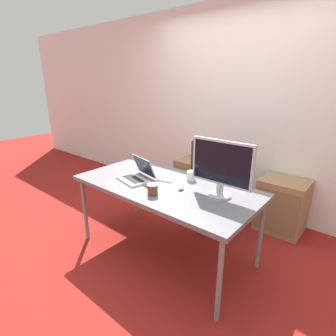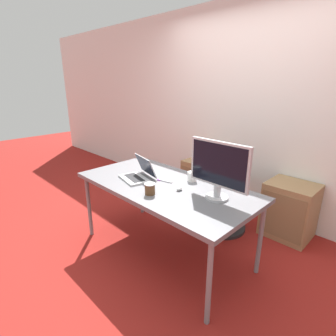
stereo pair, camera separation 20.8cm
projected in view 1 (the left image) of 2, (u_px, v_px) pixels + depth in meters
ground_plane at (165, 251)px, 2.70m from camera, size 14.00×14.00×0.00m
wall_back at (238, 111)px, 3.34m from camera, size 10.00×0.05×2.60m
desk at (165, 189)px, 2.48m from camera, size 1.75×0.87×0.74m
office_chair at (216, 197)px, 3.02m from camera, size 0.56×0.56×1.06m
cabinet_left at (196, 181)px, 3.73m from camera, size 0.50×0.44×0.62m
cabinet_right at (282, 205)px, 3.01m from camera, size 0.50×0.44×0.62m
water_bottle at (197, 151)px, 3.59m from camera, size 0.08×0.08×0.27m
laptop_center at (137, 175)px, 2.57m from camera, size 0.37×0.36×0.22m
monitor at (221, 167)px, 2.12m from camera, size 0.54×0.19×0.48m
mouse at (181, 188)px, 2.33m from camera, size 0.04×0.06×0.03m
coffee_cup_white at (191, 176)px, 2.55m from camera, size 0.09×0.09×0.09m
coffee_cup_brown at (153, 189)px, 2.22m from camera, size 0.09×0.09×0.10m
scissors at (163, 181)px, 2.53m from camera, size 0.17×0.07×0.01m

